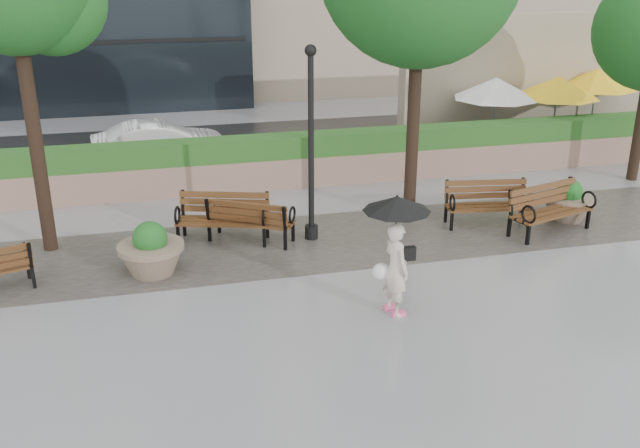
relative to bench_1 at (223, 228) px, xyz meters
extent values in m
plane|color=gray|center=(1.83, -3.50, -0.30)|extent=(100.00, 100.00, 0.00)
cube|color=#383330|center=(1.83, -0.50, -0.30)|extent=(28.00, 3.20, 0.01)
cube|color=#8F6C5C|center=(1.83, 3.50, 0.10)|extent=(24.00, 0.80, 0.80)
cube|color=#1C541C|center=(1.83, 3.50, 0.77)|extent=(24.00, 0.75, 0.55)
cube|color=tan|center=(11.33, 6.50, 1.70)|extent=(10.00, 0.60, 4.00)
cube|color=#1C541C|center=(10.83, 4.30, 0.15)|extent=(8.00, 0.50, 0.90)
cube|color=black|center=(1.83, 7.50, -0.30)|extent=(40.00, 7.00, 0.00)
torus|color=black|center=(-3.78, -1.00, 0.28)|extent=(0.15, 0.35, 0.35)
cube|color=brown|center=(-0.01, -0.04, 0.16)|extent=(2.00, 1.13, 0.05)
cube|color=brown|center=(0.08, 0.25, 0.49)|extent=(1.87, 0.70, 0.45)
cube|color=black|center=(0.00, -0.01, -0.06)|extent=(2.03, 1.23, 0.49)
torus|color=black|center=(-0.93, 0.05, 0.36)|extent=(0.17, 0.39, 0.39)
torus|color=black|center=(0.79, -0.49, 0.36)|extent=(0.17, 0.39, 0.39)
cube|color=brown|center=(0.58, -0.12, 0.14)|extent=(1.83, 1.38, 0.05)
cube|color=brown|center=(0.44, -0.36, 0.45)|extent=(1.61, 1.02, 0.42)
cube|color=black|center=(0.57, -0.14, -0.07)|extent=(1.88, 1.47, 0.46)
torus|color=black|center=(1.41, -0.40, 0.32)|extent=(0.23, 0.34, 0.37)
torus|color=black|center=(-0.06, 0.47, 0.32)|extent=(0.23, 0.34, 0.37)
cube|color=brown|center=(5.85, -0.52, 0.15)|extent=(1.92, 0.84, 0.05)
cube|color=brown|center=(5.90, -0.23, 0.47)|extent=(1.86, 0.41, 0.44)
cube|color=black|center=(5.86, -0.49, -0.07)|extent=(1.94, 0.94, 0.48)
torus|color=black|center=(4.96, -0.56, 0.34)|extent=(0.11, 0.39, 0.38)
torus|color=black|center=(6.69, -0.84, 0.34)|extent=(0.11, 0.39, 0.38)
cube|color=brown|center=(6.98, -1.27, 0.17)|extent=(2.04, 1.12, 0.05)
cube|color=brown|center=(6.89, -0.98, 0.51)|extent=(1.91, 0.69, 0.46)
cube|color=black|center=(6.97, -1.24, -0.05)|extent=(2.07, 1.23, 0.50)
torus|color=black|center=(6.15, -1.72, 0.37)|extent=(0.17, 0.40, 0.40)
torus|color=black|center=(7.92, -1.19, 0.37)|extent=(0.17, 0.40, 0.40)
cylinder|color=#7F6B56|center=(-1.52, -1.29, 0.25)|extent=(1.26, 1.26, 0.10)
sphere|color=#154917|center=(-1.52, -1.29, 0.43)|extent=(0.65, 0.65, 0.65)
cylinder|color=#7F6B56|center=(7.82, -0.58, 0.21)|extent=(1.15, 1.15, 0.09)
sphere|color=#154917|center=(7.82, -0.58, 0.36)|extent=(0.59, 0.59, 0.59)
cylinder|color=black|center=(1.84, -0.30, 1.66)|extent=(0.12, 0.12, 3.92)
cylinder|color=black|center=(1.84, -0.30, -0.15)|extent=(0.28, 0.28, 0.30)
sphere|color=black|center=(1.84, -0.30, 3.67)|extent=(0.24, 0.24, 0.24)
cylinder|color=black|center=(-3.53, 0.45, 2.23)|extent=(0.28, 0.28, 5.06)
sphere|color=#154917|center=(-2.93, 0.75, 4.61)|extent=(2.07, 2.07, 2.07)
cylinder|color=black|center=(4.37, 0.48, 2.29)|extent=(0.28, 0.28, 5.18)
cylinder|color=black|center=(8.72, 5.01, -0.25)|extent=(0.40, 0.40, 0.10)
cylinder|color=#99999E|center=(8.72, 5.01, 0.80)|extent=(0.06, 0.06, 2.20)
cone|color=white|center=(8.72, 5.01, 1.70)|extent=(2.50, 2.50, 0.60)
cylinder|color=black|center=(10.62, 4.77, -0.25)|extent=(0.40, 0.40, 0.10)
cylinder|color=#99999E|center=(10.62, 4.77, 0.80)|extent=(0.06, 0.06, 2.20)
cone|color=yellow|center=(10.62, 4.77, 1.70)|extent=(2.50, 2.50, 0.60)
cylinder|color=black|center=(12.62, 5.77, -0.25)|extent=(0.40, 0.40, 0.10)
cylinder|color=#99999E|center=(12.62, 5.77, 0.80)|extent=(0.06, 0.06, 2.20)
cone|color=yellow|center=(12.62, 5.77, 1.70)|extent=(2.50, 2.50, 0.60)
imported|color=silver|center=(-1.02, 6.27, 0.33)|extent=(3.94, 1.71, 1.26)
imported|color=beige|center=(2.44, -3.91, 0.56)|extent=(0.56, 0.71, 1.74)
cube|color=#F2598C|center=(2.41, -3.79, -0.26)|extent=(0.16, 0.26, 0.09)
cube|color=#F2598C|center=(2.47, -4.05, -0.26)|extent=(0.16, 0.26, 0.09)
cube|color=black|center=(2.64, -3.81, 0.73)|extent=(0.17, 0.34, 0.24)
sphere|color=white|center=(2.24, -3.72, 0.40)|extent=(0.30, 0.30, 0.30)
cylinder|color=black|center=(2.43, -3.86, 1.22)|extent=(0.02, 0.02, 0.92)
cone|color=black|center=(2.43, -3.86, 1.65)|extent=(1.13, 1.13, 0.24)
camera|label=1|loc=(-1.44, -14.11, 5.48)|focal=40.00mm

